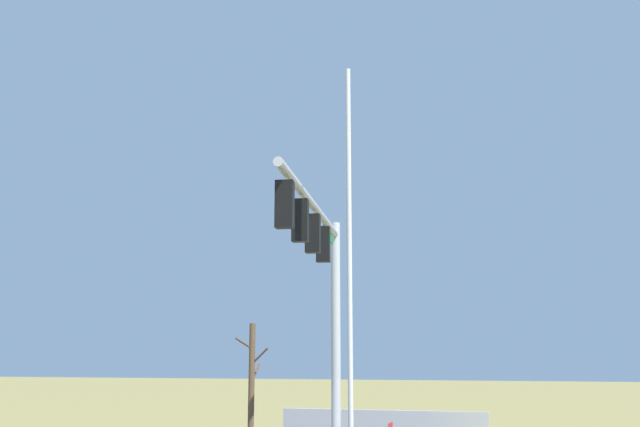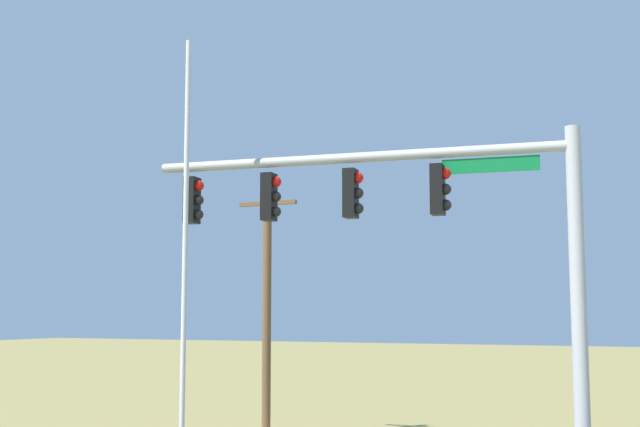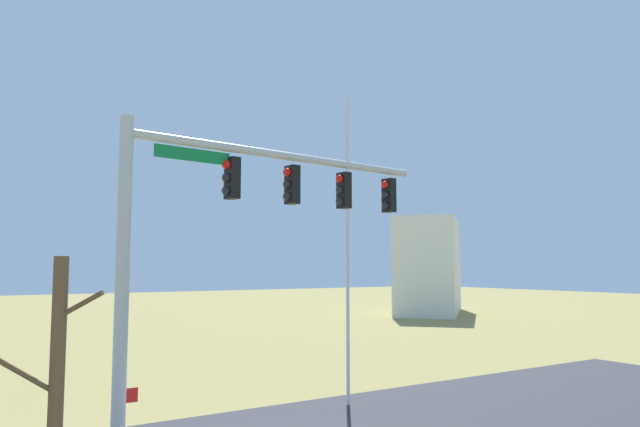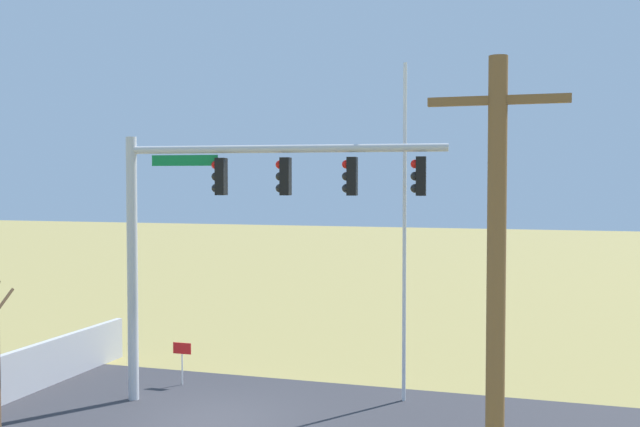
{
  "view_description": "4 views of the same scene",
  "coord_description": "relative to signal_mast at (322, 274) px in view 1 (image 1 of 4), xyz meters",
  "views": [
    {
      "loc": [
        -17.91,
        -6.04,
        2.98
      ],
      "look_at": [
        -2.1,
        -1.7,
        6.32
      ],
      "focal_mm": 39.72,
      "sensor_mm": 36.0,
      "label": 1
    },
    {
      "loc": [
        4.76,
        -16.61,
        3.67
      ],
      "look_at": [
        -2.46,
        -0.67,
        5.68
      ],
      "focal_mm": 48.05,
      "sensor_mm": 36.0,
      "label": 2
    },
    {
      "loc": [
        5.63,
        11.03,
        3.94
      ],
      "look_at": [
        -2.58,
        -1.78,
        5.34
      ],
      "focal_mm": 32.7,
      "sensor_mm": 36.0,
      "label": 3
    },
    {
      "loc": [
        -7.81,
        16.26,
        5.77
      ],
      "look_at": [
        -2.46,
        -1.19,
        5.04
      ],
      "focal_mm": 41.36,
      "sensor_mm": 36.0,
      "label": 4
    }
  ],
  "objects": [
    {
      "name": "flagpole",
      "position": [
        -4.22,
        -1.72,
        -0.67
      ],
      "size": [
        0.1,
        0.1,
        8.94
      ],
      "primitive_type": "cylinder",
      "color": "silver",
      "rests_on": "ground_plane"
    },
    {
      "name": "signal_mast",
      "position": [
        0.0,
        0.0,
        0.0
      ],
      "size": [
        8.35,
        1.19,
        7.01
      ],
      "color": "#B2B5BA",
      "rests_on": "ground_plane"
    },
    {
      "name": "bare_tree",
      "position": [
        4.33,
        3.55,
        -3.04
      ],
      "size": [
        1.27,
        1.02,
        4.09
      ],
      "color": "brown",
      "rests_on": "ground_plane"
    }
  ]
}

